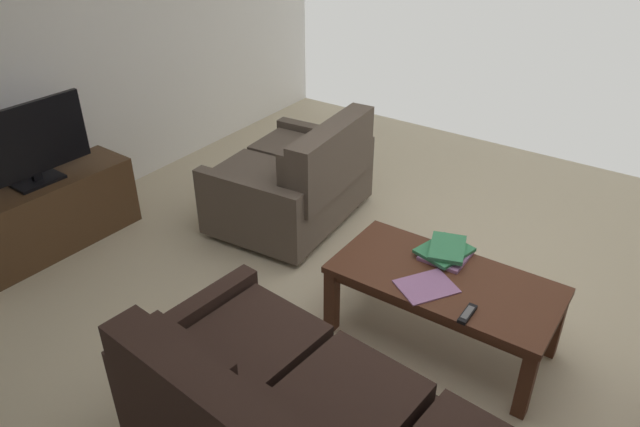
{
  "coord_description": "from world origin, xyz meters",
  "views": [
    {
      "loc": [
        -1.01,
        2.6,
        2.41
      ],
      "look_at": [
        0.41,
        0.53,
        0.91
      ],
      "focal_mm": 33.08,
      "sensor_mm": 36.0,
      "label": 1
    }
  ],
  "objects_px": {
    "loveseat_near": "(297,180)",
    "coffee_table": "(444,287)",
    "flat_tv": "(28,144)",
    "tv_stand": "(47,215)",
    "tv_remote": "(467,314)",
    "book_stack": "(446,251)",
    "loose_magazine": "(426,286)"
  },
  "relations": [
    {
      "from": "tv_stand",
      "to": "flat_tv",
      "type": "bearing_deg",
      "value": 157.64
    },
    {
      "from": "tv_stand",
      "to": "loose_magazine",
      "type": "height_order",
      "value": "tv_stand"
    },
    {
      "from": "tv_stand",
      "to": "tv_remote",
      "type": "relative_size",
      "value": 7.84
    },
    {
      "from": "loveseat_near",
      "to": "tv_stand",
      "type": "relative_size",
      "value": 0.98
    },
    {
      "from": "tv_remote",
      "to": "loveseat_near",
      "type": "bearing_deg",
      "value": -26.9
    },
    {
      "from": "loveseat_near",
      "to": "coffee_table",
      "type": "relative_size",
      "value": 1.0
    },
    {
      "from": "flat_tv",
      "to": "tv_remote",
      "type": "height_order",
      "value": "flat_tv"
    },
    {
      "from": "loose_magazine",
      "to": "coffee_table",
      "type": "bearing_deg",
      "value": -75.92
    },
    {
      "from": "loveseat_near",
      "to": "tv_remote",
      "type": "distance_m",
      "value": 1.91
    },
    {
      "from": "coffee_table",
      "to": "flat_tv",
      "type": "bearing_deg",
      "value": 13.8
    },
    {
      "from": "tv_remote",
      "to": "loose_magazine",
      "type": "bearing_deg",
      "value": -19.24
    },
    {
      "from": "loose_magazine",
      "to": "tv_stand",
      "type": "bearing_deg",
      "value": 44.37
    },
    {
      "from": "tv_remote",
      "to": "loose_magazine",
      "type": "distance_m",
      "value": 0.29
    },
    {
      "from": "loose_magazine",
      "to": "book_stack",
      "type": "bearing_deg",
      "value": -50.34
    },
    {
      "from": "coffee_table",
      "to": "loose_magazine",
      "type": "relative_size",
      "value": 4.18
    },
    {
      "from": "loveseat_near",
      "to": "tv_stand",
      "type": "height_order",
      "value": "loveseat_near"
    },
    {
      "from": "loveseat_near",
      "to": "loose_magazine",
      "type": "bearing_deg",
      "value": 151.75
    },
    {
      "from": "coffee_table",
      "to": "tv_stand",
      "type": "height_order",
      "value": "tv_stand"
    },
    {
      "from": "book_stack",
      "to": "loose_magazine",
      "type": "distance_m",
      "value": 0.33
    },
    {
      "from": "book_stack",
      "to": "flat_tv",
      "type": "bearing_deg",
      "value": 18.12
    },
    {
      "from": "loveseat_near",
      "to": "book_stack",
      "type": "height_order",
      "value": "loveseat_near"
    },
    {
      "from": "coffee_table",
      "to": "flat_tv",
      "type": "distance_m",
      "value": 2.83
    },
    {
      "from": "loveseat_near",
      "to": "flat_tv",
      "type": "height_order",
      "value": "flat_tv"
    },
    {
      "from": "tv_stand",
      "to": "tv_remote",
      "type": "xyz_separation_m",
      "value": [
        -2.94,
        -0.44,
        0.21
      ]
    },
    {
      "from": "book_stack",
      "to": "tv_remote",
      "type": "bearing_deg",
      "value": 125.85
    },
    {
      "from": "flat_tv",
      "to": "loose_magazine",
      "type": "bearing_deg",
      "value": -168.77
    },
    {
      "from": "loveseat_near",
      "to": "coffee_table",
      "type": "xyz_separation_m",
      "value": [
        -1.47,
        0.63,
        0.04
      ]
    },
    {
      "from": "book_stack",
      "to": "coffee_table",
      "type": "bearing_deg",
      "value": 113.77
    },
    {
      "from": "tv_remote",
      "to": "flat_tv",
      "type": "bearing_deg",
      "value": 8.44
    },
    {
      "from": "book_stack",
      "to": "tv_stand",
      "type": "bearing_deg",
      "value": 18.11
    },
    {
      "from": "loveseat_near",
      "to": "tv_remote",
      "type": "bearing_deg",
      "value": 153.1
    },
    {
      "from": "book_stack",
      "to": "tv_remote",
      "type": "distance_m",
      "value": 0.53
    }
  ]
}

